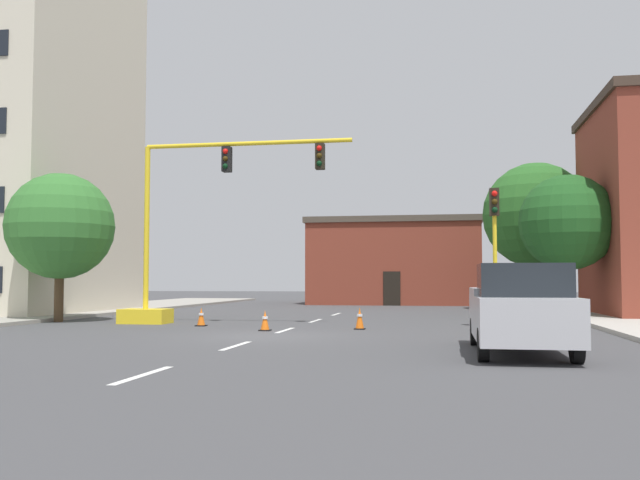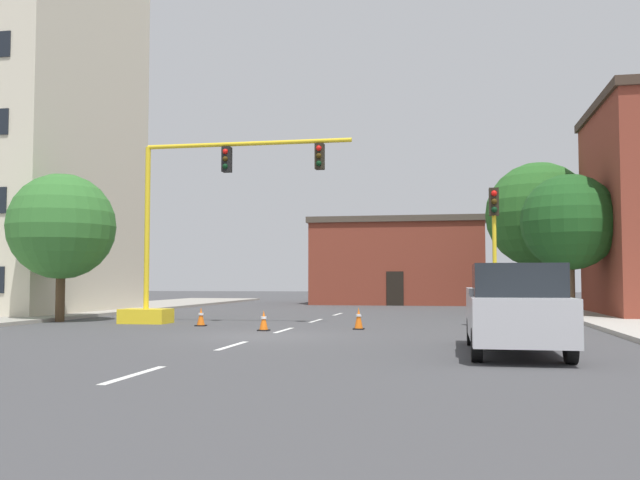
% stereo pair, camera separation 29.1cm
% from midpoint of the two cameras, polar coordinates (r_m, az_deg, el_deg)
% --- Properties ---
extents(ground_plane, '(160.00, 160.00, 0.00)m').
position_cam_midpoint_polar(ground_plane, '(20.76, -4.81, -7.79)').
color(ground_plane, '#424244').
extents(sidewalk_left, '(6.00, 56.00, 0.14)m').
position_cam_midpoint_polar(sidewalk_left, '(33.56, -23.42, -5.68)').
color(sidewalk_left, '#9E998E').
rests_on(sidewalk_left, ground_plane).
extents(lane_stripe_seg_1, '(0.16, 2.40, 0.01)m').
position_cam_midpoint_polar(lane_stripe_seg_1, '(12.77, -14.79, -10.53)').
color(lane_stripe_seg_1, silver).
rests_on(lane_stripe_seg_1, ground_plane).
extents(lane_stripe_seg_2, '(0.16, 2.40, 0.01)m').
position_cam_midpoint_polar(lane_stripe_seg_2, '(17.88, -7.30, -8.50)').
color(lane_stripe_seg_2, silver).
rests_on(lane_stripe_seg_2, ground_plane).
extents(lane_stripe_seg_3, '(0.16, 2.40, 0.01)m').
position_cam_midpoint_polar(lane_stripe_seg_3, '(23.18, -3.21, -7.32)').
color(lane_stripe_seg_3, silver).
rests_on(lane_stripe_seg_3, ground_plane).
extents(lane_stripe_seg_4, '(0.16, 2.40, 0.01)m').
position_cam_midpoint_polar(lane_stripe_seg_4, '(28.55, -0.66, -6.56)').
color(lane_stripe_seg_4, silver).
rests_on(lane_stripe_seg_4, ground_plane).
extents(lane_stripe_seg_5, '(0.16, 2.40, 0.01)m').
position_cam_midpoint_polar(lane_stripe_seg_5, '(33.96, 1.07, -6.03)').
color(lane_stripe_seg_5, silver).
rests_on(lane_stripe_seg_5, ground_plane).
extents(building_brick_center, '(11.70, 9.00, 5.82)m').
position_cam_midpoint_polar(building_brick_center, '(49.87, 6.03, -1.78)').
color(building_brick_center, brown).
rests_on(building_brick_center, ground_plane).
extents(traffic_signal_gantry, '(8.82, 1.20, 6.83)m').
position_cam_midpoint_polar(traffic_signal_gantry, '(27.15, -12.07, -1.96)').
color(traffic_signal_gantry, yellow).
rests_on(traffic_signal_gantry, ground_plane).
extents(traffic_light_pole_right, '(0.32, 0.47, 4.80)m').
position_cam_midpoint_polar(traffic_light_pole_right, '(24.84, 13.65, 1.18)').
color(traffic_light_pole_right, yellow).
rests_on(traffic_light_pole_right, ground_plane).
extents(tree_left_near, '(4.21, 4.21, 5.88)m').
position_cam_midpoint_polar(tree_left_near, '(29.72, -20.57, 1.05)').
color(tree_left_near, '#4C3823').
rests_on(tree_left_near, ground_plane).
extents(tree_right_far, '(5.77, 5.77, 8.10)m').
position_cam_midpoint_polar(tree_right_far, '(40.37, 16.92, 1.93)').
color(tree_right_far, brown).
rests_on(tree_right_far, ground_plane).
extents(tree_right_mid, '(4.17, 4.17, 6.24)m').
position_cam_midpoint_polar(tree_right_mid, '(32.36, 19.19, 1.34)').
color(tree_right_mid, brown).
rests_on(tree_right_mid, ground_plane).
extents(pickup_truck_silver, '(2.03, 5.41, 1.99)m').
position_cam_midpoint_polar(pickup_truck_silver, '(16.41, 15.37, -5.48)').
color(pickup_truck_silver, '#BCBCC1').
rests_on(pickup_truck_silver, ground_plane).
extents(traffic_cone_roadside_a, '(0.36, 0.36, 0.66)m').
position_cam_midpoint_polar(traffic_cone_roadside_a, '(22.99, -4.85, -6.55)').
color(traffic_cone_roadside_a, black).
rests_on(traffic_cone_roadside_a, ground_plane).
extents(traffic_cone_roadside_b, '(0.36, 0.36, 0.74)m').
position_cam_midpoint_polar(traffic_cone_roadside_b, '(23.58, 2.88, -6.38)').
color(traffic_cone_roadside_b, black).
rests_on(traffic_cone_roadside_b, ground_plane).
extents(traffic_cone_roadside_c, '(0.36, 0.36, 0.67)m').
position_cam_midpoint_polar(traffic_cone_roadside_c, '(25.60, -9.93, -6.17)').
color(traffic_cone_roadside_c, black).
rests_on(traffic_cone_roadside_c, ground_plane).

